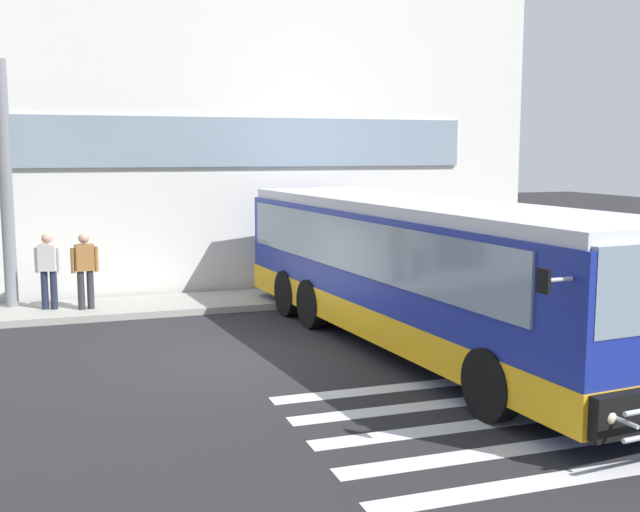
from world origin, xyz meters
TOP-DOWN VIEW (x-y plane):
  - ground_plane at (0.00, 0.00)m, footprint 80.00×90.00m
  - bay_paint_stripes at (2.00, -4.20)m, footprint 4.40×3.96m
  - terminal_building at (-0.68, 11.57)m, footprint 20.34×13.80m
  - boarding_curb at (0.00, 4.80)m, footprint 22.54×2.00m
  - entry_support_column at (-4.07, 5.40)m, footprint 0.28×0.28m
  - bus_main_foreground at (3.20, -0.34)m, footprint 3.62×11.67m
  - passenger_near_column at (-3.27, 4.80)m, footprint 0.56×0.33m
  - passenger_by_doorway at (-2.52, 4.58)m, footprint 0.58×0.42m

SIDE VIEW (x-z plane):
  - ground_plane at x=0.00m, z-range -0.02..0.00m
  - bay_paint_stripes at x=2.00m, z-range 0.00..0.01m
  - boarding_curb at x=0.00m, z-range 0.00..0.15m
  - passenger_near_column at x=-3.27m, z-range 0.24..1.92m
  - passenger_by_doorway at x=-2.52m, z-range 0.28..1.95m
  - bus_main_foreground at x=3.20m, z-range -0.02..2.68m
  - entry_support_column at x=-4.07m, z-range 0.15..5.54m
  - terminal_building at x=-0.68m, z-range -0.01..8.54m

